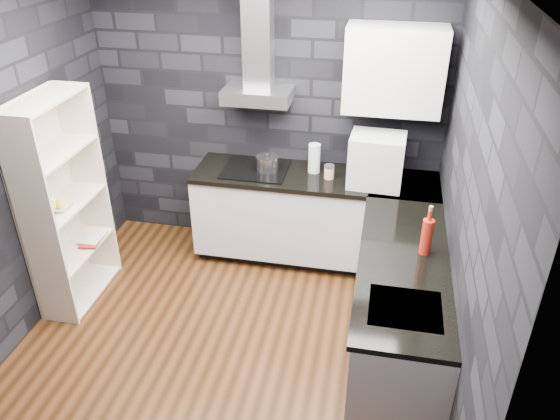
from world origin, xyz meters
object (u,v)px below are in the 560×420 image
(fruit_bowl, at_px, (58,206))
(appliance_garage, at_px, (376,160))
(storage_jar, at_px, (329,173))
(bookshelf, at_px, (65,204))
(glass_vase, at_px, (314,158))
(red_bottle, at_px, (427,237))
(pot, at_px, (267,164))
(utensil_crock, at_px, (352,172))

(fruit_bowl, bearing_deg, appliance_garage, 21.23)
(appliance_garage, bearing_deg, fruit_bowl, -156.13)
(storage_jar, relative_size, fruit_bowl, 0.47)
(bookshelf, bearing_deg, glass_vase, 35.38)
(glass_vase, distance_m, red_bottle, 1.48)
(glass_vase, distance_m, appliance_garage, 0.58)
(storage_jar, relative_size, bookshelf, 0.06)
(storage_jar, bearing_deg, red_bottle, -52.40)
(pot, height_order, red_bottle, red_bottle)
(appliance_garage, relative_size, fruit_bowl, 1.96)
(appliance_garage, bearing_deg, glass_vase, 168.20)
(glass_vase, distance_m, utensil_crock, 0.36)
(pot, xyz_separation_m, utensil_crock, (0.76, -0.01, -0.00))
(appliance_garage, relative_size, red_bottle, 1.70)
(bookshelf, bearing_deg, red_bottle, 4.74)
(pot, relative_size, bookshelf, 0.11)
(pot, xyz_separation_m, storage_jar, (0.57, -0.04, -0.02))
(storage_jar, distance_m, appliance_garage, 0.44)
(pot, xyz_separation_m, fruit_bowl, (-1.48, -1.03, -0.03))
(glass_vase, xyz_separation_m, storage_jar, (0.15, -0.10, -0.08))
(red_bottle, bearing_deg, bookshelf, 177.28)
(glass_vase, bearing_deg, pot, -170.77)
(appliance_garage, xyz_separation_m, fruit_bowl, (-2.45, -0.95, -0.19))
(appliance_garage, bearing_deg, utensil_crock, 165.85)
(fruit_bowl, bearing_deg, storage_jar, 25.78)
(appliance_garage, distance_m, fruit_bowl, 2.63)
(pot, distance_m, fruit_bowl, 1.80)
(glass_vase, xyz_separation_m, utensil_crock, (0.35, -0.08, -0.06))
(storage_jar, distance_m, fruit_bowl, 2.27)
(pot, height_order, bookshelf, bookshelf)
(storage_jar, height_order, fruit_bowl, storage_jar)
(red_bottle, xyz_separation_m, fruit_bowl, (-2.85, 0.05, -0.10))
(bookshelf, bearing_deg, pot, 39.80)
(fruit_bowl, bearing_deg, utensil_crock, 24.29)
(red_bottle, height_order, bookshelf, bookshelf)
(utensil_crock, height_order, fruit_bowl, utensil_crock)
(storage_jar, height_order, appliance_garage, appliance_garage)
(pot, height_order, utensil_crock, utensil_crock)
(bookshelf, bearing_deg, appliance_garage, 26.89)
(pot, height_order, glass_vase, glass_vase)
(pot, xyz_separation_m, bookshelf, (-1.48, -0.94, -0.07))
(bookshelf, distance_m, fruit_bowl, 0.09)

